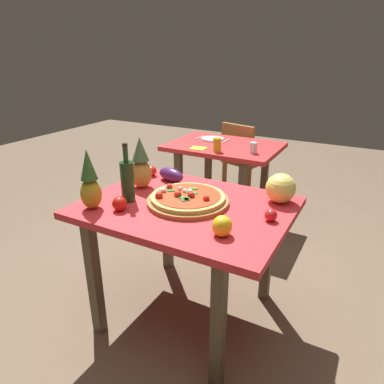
% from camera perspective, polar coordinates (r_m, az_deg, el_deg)
% --- Properties ---
extents(ground_plane, '(10.00, 10.00, 0.00)m').
position_cam_1_polar(ground_plane, '(2.36, -0.80, -19.07)').
color(ground_plane, brown).
extents(display_table, '(1.14, 0.87, 0.76)m').
position_cam_1_polar(display_table, '(1.99, -0.90, -4.61)').
color(display_table, brown).
rests_on(display_table, ground_plane).
extents(background_table, '(1.00, 0.72, 0.76)m').
position_cam_1_polar(background_table, '(3.27, 5.26, 5.76)').
color(background_table, brown).
rests_on(background_table, ground_plane).
extents(dining_chair, '(0.49, 0.49, 0.85)m').
position_cam_1_polar(dining_chair, '(3.85, 8.25, 5.76)').
color(dining_chair, '#986431').
rests_on(dining_chair, ground_plane).
extents(pizza_board, '(0.46, 0.46, 0.02)m').
position_cam_1_polar(pizza_board, '(1.95, -0.70, -1.50)').
color(pizza_board, '#986431').
rests_on(pizza_board, display_table).
extents(pizza, '(0.42, 0.42, 0.06)m').
position_cam_1_polar(pizza, '(1.94, -0.83, -0.77)').
color(pizza, tan).
rests_on(pizza, pizza_board).
extents(wine_bottle, '(0.08, 0.08, 0.34)m').
position_cam_1_polar(wine_bottle, '(1.98, -10.58, 1.94)').
color(wine_bottle, '#193A18').
rests_on(wine_bottle, display_table).
extents(pineapple_left, '(0.11, 0.11, 0.33)m').
position_cam_1_polar(pineapple_left, '(1.92, -16.45, 1.47)').
color(pineapple_left, '#AF9024').
rests_on(pineapple_left, display_table).
extents(pineapple_right, '(0.13, 0.13, 0.32)m').
position_cam_1_polar(pineapple_right, '(2.16, -8.41, 4.35)').
color(pineapple_right, '#B08339').
rests_on(pineapple_right, display_table).
extents(melon, '(0.17, 0.17, 0.17)m').
position_cam_1_polar(melon, '(2.00, 14.37, 0.62)').
color(melon, '#F0DE65').
rests_on(melon, display_table).
extents(bell_pepper, '(0.09, 0.09, 0.10)m').
position_cam_1_polar(bell_pepper, '(1.61, 4.97, -5.62)').
color(bell_pepper, yellow).
rests_on(bell_pepper, display_table).
extents(eggplant, '(0.22, 0.13, 0.09)m').
position_cam_1_polar(eggplant, '(2.28, -3.45, 2.84)').
color(eggplant, '#4A1D58').
rests_on(eggplant, display_table).
extents(tomato_at_corner, '(0.06, 0.06, 0.06)m').
position_cam_1_polar(tomato_at_corner, '(1.79, 12.83, -3.72)').
color(tomato_at_corner, red).
rests_on(tomato_at_corner, display_table).
extents(tomato_by_bottle, '(0.08, 0.08, 0.08)m').
position_cam_1_polar(tomato_by_bottle, '(1.89, -11.84, -1.88)').
color(tomato_by_bottle, red).
rests_on(tomato_by_bottle, display_table).
extents(tomato_near_board, '(0.07, 0.07, 0.07)m').
position_cam_1_polar(tomato_near_board, '(2.39, -6.70, 3.45)').
color(tomato_near_board, red).
rests_on(tomato_near_board, display_table).
extents(drinking_glass_juice, '(0.07, 0.07, 0.12)m').
position_cam_1_polar(drinking_glass_juice, '(2.98, 4.16, 7.73)').
color(drinking_glass_juice, gold).
rests_on(drinking_glass_juice, background_table).
extents(drinking_glass_water, '(0.06, 0.06, 0.09)m').
position_cam_1_polar(drinking_glass_water, '(2.98, 10.05, 7.19)').
color(drinking_glass_water, silver).
rests_on(drinking_glass_water, background_table).
extents(dinner_plate, '(0.22, 0.22, 0.02)m').
position_cam_1_polar(dinner_plate, '(3.40, 3.39, 8.71)').
color(dinner_plate, white).
rests_on(dinner_plate, background_table).
extents(fork_utensil, '(0.02, 0.18, 0.01)m').
position_cam_1_polar(fork_utensil, '(3.47, 1.27, 8.92)').
color(fork_utensil, silver).
rests_on(fork_utensil, background_table).
extents(knife_utensil, '(0.02, 0.18, 0.01)m').
position_cam_1_polar(knife_utensil, '(3.35, 5.57, 8.36)').
color(knife_utensil, silver).
rests_on(knife_utensil, background_table).
extents(napkin_folded, '(0.15, 0.13, 0.01)m').
position_cam_1_polar(napkin_folded, '(3.08, 1.03, 7.21)').
color(napkin_folded, yellow).
rests_on(napkin_folded, background_table).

